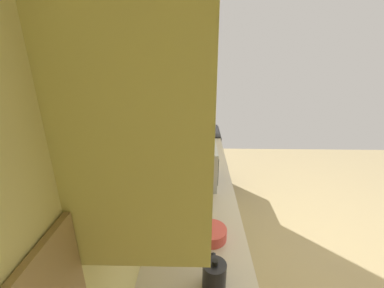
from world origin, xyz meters
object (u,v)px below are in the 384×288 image
Objects in this scene: bowl at (211,233)px; oven_range at (198,159)px; microwave at (195,163)px; kettle at (214,275)px.

oven_range is at bearing 2.06° from bowl.
microwave is at bearing 8.48° from bowl.
oven_range is 2.33× the size of microwave.
microwave reaches higher than bowl.
bowl is 0.33m from kettle.
kettle is (-0.33, 0.00, 0.03)m from bowl.
bowl is at bearing -171.52° from microwave.
oven_range reaches higher than bowl.
kettle is (-2.49, -0.08, 0.50)m from oven_range.
kettle is (-1.06, -0.11, -0.10)m from microwave.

